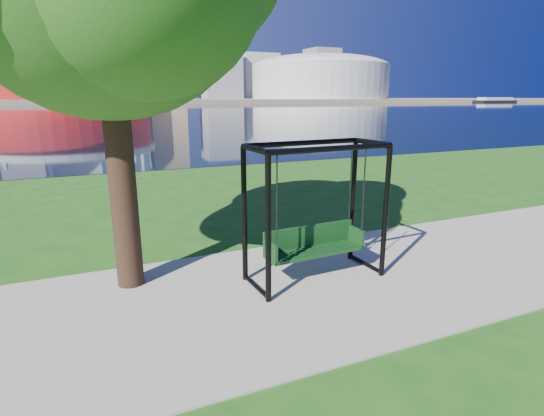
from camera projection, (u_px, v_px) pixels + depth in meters
ground at (276, 279)px, 7.17m from camera, size 900.00×900.00×0.00m
path at (289, 290)px, 6.72m from camera, size 120.00×4.00×0.03m
river at (96, 111)px, 97.61m from camera, size 900.00×180.00×0.02m
far_bank at (86, 100)px, 278.26m from camera, size 900.00×228.00×2.00m
stadium at (62, 74)px, 208.08m from camera, size 83.00×83.00×32.00m
arena at (320, 76)px, 263.75m from camera, size 84.00×84.00×26.56m
skyline at (73, 46)px, 279.65m from camera, size 392.00×66.00×96.50m
swing at (315, 215)px, 6.93m from camera, size 2.29×1.08×2.29m
barge at (495, 100)px, 256.23m from camera, size 29.58×8.54×2.94m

